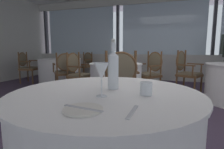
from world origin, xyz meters
name	(u,v)px	position (x,y,z in m)	size (l,w,h in m)	color
ground_plane	(145,120)	(0.00, 0.00, 0.00)	(12.55, 12.55, 0.00)	#47384C
window_wall_far	(161,47)	(0.00, 3.62, 1.10)	(9.58, 0.14, 2.75)	beige
foreground_table	(106,145)	(-0.08, -1.43, 0.37)	(1.23, 1.23, 0.75)	white
side_plate	(83,109)	(-0.05, -1.81, 0.75)	(0.18, 0.18, 0.01)	silver
butter_knife	(83,108)	(-0.05, -1.81, 0.76)	(0.20, 0.02, 0.00)	silver
dinner_fork	(132,112)	(0.16, -1.76, 0.75)	(0.18, 0.02, 0.00)	silver
water_bottle	(113,69)	(-0.06, -1.34, 0.89)	(0.07, 0.07, 0.34)	white
wine_glass	(101,72)	(-0.06, -1.56, 0.89)	(0.09, 0.09, 0.20)	white
water_tumbler	(146,89)	(0.18, -1.44, 0.79)	(0.07, 0.07, 0.08)	white
dining_chair_0_0	(186,69)	(0.64, 1.87, 0.58)	(0.62, 0.64, 1.00)	brown
background_table_1	(116,82)	(-0.71, 0.84, 0.37)	(1.04, 1.04, 0.75)	white
dining_chair_1_0	(151,70)	(-0.11, 1.58, 0.56)	(0.66, 0.65, 0.98)	brown
dining_chair_1_1	(78,71)	(-1.65, 0.99, 0.55)	(0.53, 0.59, 0.96)	brown
dining_chair_1_2	(120,80)	(-0.37, -0.05, 0.58)	(0.63, 0.59, 1.00)	brown
background_table_2	(60,71)	(-2.81, 2.02, 0.37)	(1.26, 1.26, 0.75)	white
dining_chair_2_0	(85,63)	(-2.47, 3.02, 0.55)	(0.63, 0.58, 0.92)	brown
dining_chair_2_1	(27,65)	(-3.85, 1.82, 0.55)	(0.54, 0.60, 0.94)	brown
dining_chair_2_2	(65,69)	(-2.12, 1.22, 0.55)	(0.66, 0.65, 0.94)	brown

